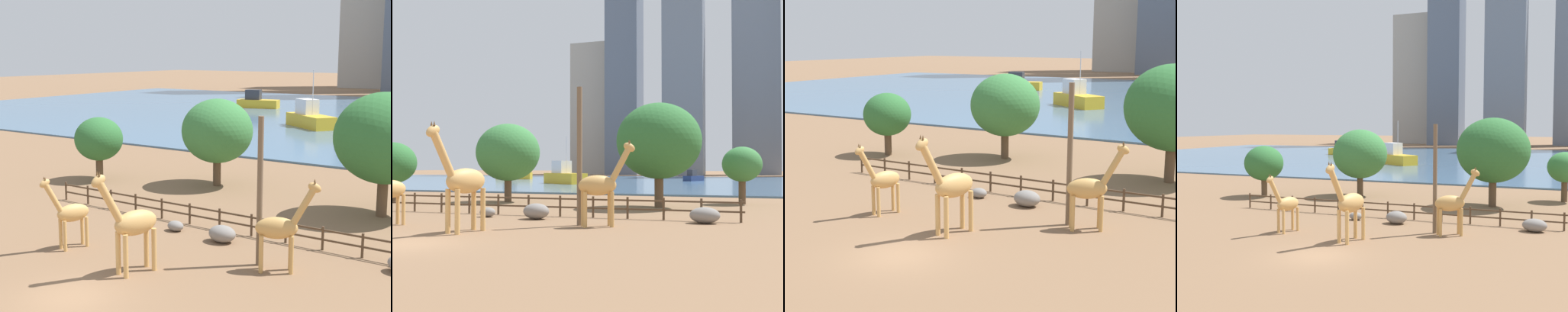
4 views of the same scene
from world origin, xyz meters
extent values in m
plane|color=brown|center=(0.00, 80.00, 0.00)|extent=(400.00, 400.00, 0.00)
cube|color=#476B8C|center=(0.00, 77.00, 0.10)|extent=(180.00, 86.00, 0.20)
cylinder|color=tan|center=(-4.32, 5.34, 0.82)|extent=(0.24, 0.24, 1.65)
cylinder|color=tan|center=(-4.81, 5.49, 0.82)|extent=(0.24, 0.24, 1.65)
cylinder|color=tan|center=(0.46, 3.06, 1.04)|extent=(0.30, 0.30, 2.08)
cylinder|color=tan|center=(-0.16, 3.23, 1.04)|extent=(0.30, 0.30, 2.08)
cylinder|color=tan|center=(0.89, 4.61, 1.04)|extent=(0.30, 0.30, 2.08)
cylinder|color=tan|center=(0.27, 4.78, 1.04)|extent=(0.30, 0.30, 2.08)
ellipsoid|color=tan|center=(0.37, 3.92, 2.45)|extent=(1.50, 2.47, 1.21)
cylinder|color=tan|center=(-0.01, 2.57, 3.70)|extent=(0.74, 1.47, 2.20)
ellipsoid|color=tan|center=(-0.16, 2.04, 4.71)|extent=(0.60, 0.95, 0.78)
cone|color=brown|center=(-0.07, 2.01, 5.07)|extent=(0.14, 0.14, 0.22)
cone|color=brown|center=(-0.25, 2.06, 5.07)|extent=(0.14, 0.14, 0.22)
cylinder|color=tan|center=(6.24, 8.39, 0.91)|extent=(0.29, 0.29, 1.83)
cylinder|color=tan|center=(6.52, 7.89, 0.91)|extent=(0.29, 0.29, 1.83)
cylinder|color=tan|center=(5.00, 7.70, 0.91)|extent=(0.29, 0.29, 1.83)
cylinder|color=tan|center=(5.28, 7.21, 0.91)|extent=(0.29, 0.29, 1.83)
ellipsoid|color=tan|center=(5.76, 7.80, 2.15)|extent=(2.16, 1.69, 1.06)
cylinder|color=tan|center=(6.84, 8.40, 3.25)|extent=(1.25, 0.89, 1.94)
ellipsoid|color=tan|center=(7.26, 8.63, 4.14)|extent=(0.84, 0.66, 0.68)
cone|color=brown|center=(7.22, 8.70, 4.45)|extent=(0.13, 0.13, 0.19)
cone|color=brown|center=(7.30, 8.56, 4.45)|extent=(0.13, 0.13, 0.19)
cylinder|color=brown|center=(4.67, 8.10, 3.69)|extent=(0.28, 0.28, 7.37)
ellipsoid|color=gray|center=(-2.11, 10.36, 0.30)|extent=(1.01, 0.80, 0.60)
ellipsoid|color=gray|center=(1.26, 10.15, 0.47)|extent=(1.58, 1.25, 0.94)
ellipsoid|color=gray|center=(10.93, 11.03, 0.45)|extent=(1.65, 1.19, 0.89)
cylinder|color=#4C3826|center=(-8.70, 12.00, 0.65)|extent=(0.14, 0.14, 1.30)
cylinder|color=#4C3826|center=(-6.54, 12.00, 0.65)|extent=(0.14, 0.14, 1.30)
cylinder|color=#4C3826|center=(-4.39, 12.00, 0.65)|extent=(0.14, 0.14, 1.30)
cylinder|color=#4C3826|center=(-2.24, 12.00, 0.65)|extent=(0.14, 0.14, 1.30)
cylinder|color=#4C3826|center=(-0.09, 12.00, 0.65)|extent=(0.14, 0.14, 1.30)
cylinder|color=#4C3826|center=(2.06, 12.00, 0.65)|extent=(0.14, 0.14, 1.30)
cylinder|color=#4C3826|center=(4.22, 12.00, 0.65)|extent=(0.14, 0.14, 1.30)
cylinder|color=#4C3826|center=(6.37, 12.00, 0.65)|extent=(0.14, 0.14, 1.30)
cylinder|color=#4C3826|center=(8.52, 12.00, 0.65)|extent=(0.14, 0.14, 1.30)
cylinder|color=#4C3826|center=(10.67, 12.00, 0.65)|extent=(0.14, 0.14, 1.30)
cylinder|color=#4C3826|center=(12.82, 12.00, 0.65)|extent=(0.14, 0.14, 1.30)
cube|color=#4C3826|center=(0.00, 12.00, 1.10)|extent=(26.10, 0.08, 0.10)
cube|color=#4C3826|center=(0.00, 12.00, 0.59)|extent=(26.10, 0.08, 0.10)
cylinder|color=brown|center=(6.82, 20.40, 1.24)|extent=(0.67, 0.67, 2.49)
ellipsoid|color=#2D6B33|center=(6.82, 20.40, 5.06)|extent=(6.43, 6.43, 5.78)
cylinder|color=brown|center=(-6.68, 21.99, 1.06)|extent=(0.62, 0.62, 2.12)
ellipsoid|color=#387A3D|center=(-6.68, 21.99, 4.34)|extent=(5.55, 5.55, 5.00)
cylinder|color=brown|center=(12.79, 25.76, 1.00)|extent=(0.57, 0.57, 2.01)
ellipsoid|color=#387A3D|center=(12.79, 25.76, 3.29)|extent=(3.22, 3.22, 2.90)
cylinder|color=brown|center=(-15.73, 18.27, 0.92)|extent=(0.58, 0.58, 1.84)
ellipsoid|color=#2D6B33|center=(-15.73, 18.27, 3.41)|extent=(3.94, 3.94, 3.54)
cube|color=gold|center=(-35.62, 81.33, 0.96)|extent=(8.02, 4.33, 1.52)
cube|color=#333338|center=(-36.55, 81.12, 2.63)|extent=(3.07, 2.38, 1.83)
cube|color=gold|center=(-15.43, 59.45, 1.07)|extent=(8.80, 7.71, 1.73)
cube|color=silver|center=(-16.30, 60.10, 2.97)|extent=(3.75, 3.54, 2.08)
cylinder|color=silver|center=(-15.09, 59.19, 4.97)|extent=(0.17, 0.17, 6.07)
cube|color=navy|center=(3.44, 80.22, 0.70)|extent=(3.68, 5.31, 1.00)
cube|color=#333338|center=(3.18, 79.64, 1.80)|extent=(1.83, 2.14, 1.20)
cube|color=#ADA89E|center=(-42.28, 160.69, 24.47)|extent=(13.96, 11.64, 48.95)
cube|color=gray|center=(16.57, 160.44, 35.81)|extent=(15.63, 8.51, 71.61)
cube|color=slate|center=(-5.84, 143.20, 44.22)|extent=(12.71, 10.62, 88.43)
cube|color=slate|center=(-27.35, 150.49, 52.34)|extent=(11.24, 11.78, 104.67)
camera|label=1|loc=(18.13, -16.79, 10.32)|focal=55.00mm
camera|label=2|loc=(13.09, -16.51, 3.17)|focal=45.00mm
camera|label=3|loc=(16.13, -19.84, 9.45)|focal=55.00mm
camera|label=4|loc=(12.73, -23.83, 7.35)|focal=45.00mm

